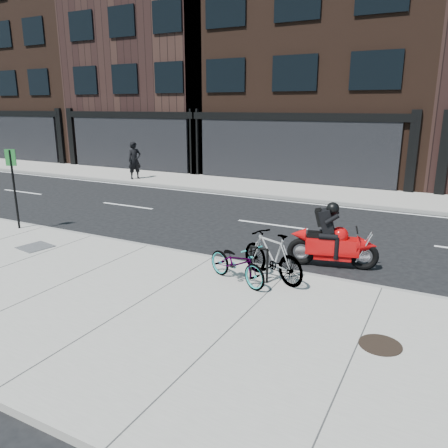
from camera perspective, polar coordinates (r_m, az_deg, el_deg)
The scene contains 14 objects.
ground at distance 12.52m, azimuth 2.91°, elevation -2.24°, with size 120.00×120.00×0.00m, color black.
sidewalk_near at distance 8.53m, azimuth -11.63°, elevation -10.72°, with size 60.00×6.00×0.13m, color gray.
sidewalk_far at distance 19.61m, azimuth 12.51°, elevation 4.01°, with size 60.00×3.50×0.13m, color gray.
building_west at distance 37.15m, azimuth -20.15°, elevation 18.95°, with size 10.00×10.00×13.50m, color black.
building_midwest at distance 30.60m, azimuth -6.46°, elevation 19.32°, with size 10.00×10.00×12.00m, color black.
building_center at distance 26.54m, azimuth 13.20°, elevation 22.41°, with size 12.00×10.00×14.50m, color black.
bike_rack at distance 9.28m, azimuth 4.59°, elevation -4.83°, with size 0.45×0.10×0.76m.
bicycle_front at distance 9.19m, azimuth 1.71°, elevation -5.07°, with size 0.57×1.65×0.87m, color gray.
bicycle_rear at distance 9.37m, azimuth 6.33°, elevation -4.13°, with size 0.50×1.76×1.06m, color gray.
motorcycle at distance 10.65m, azimuth 14.52°, elevation -2.22°, with size 2.11×0.80×1.60m.
pedestrian at distance 22.82m, azimuth -11.60°, elevation 8.14°, with size 0.68×0.45×1.87m, color black.
manhole_cover at distance 7.48m, azimuth 19.73°, elevation -14.64°, with size 0.66×0.66×0.01m, color black.
utility_grate at distance 12.59m, azimuth -23.41°, elevation -2.76°, with size 0.75×0.75×0.01m, color #555658.
sign_post at distance 14.46m, azimuth -25.79°, elevation 4.97°, with size 0.30×0.15×2.39m.
Camera 1 is at (4.98, -10.86, 3.75)m, focal length 35.00 mm.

